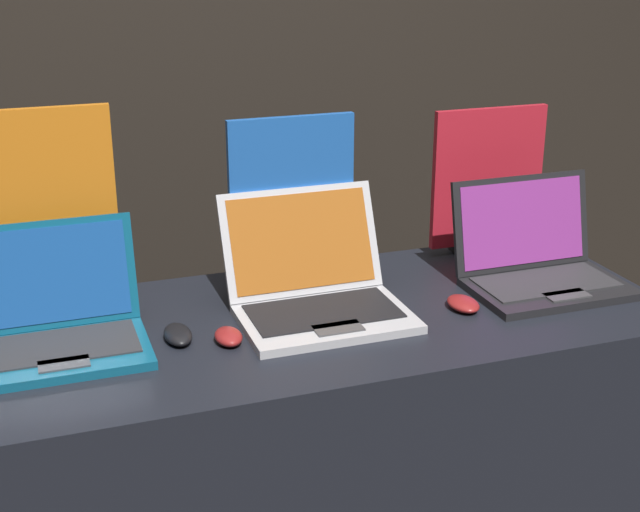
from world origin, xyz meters
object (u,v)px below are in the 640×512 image
(promo_stand_back, at_px, (487,184))
(laptop_front, at_px, (58,322))
(promo_stand_front, at_px, (44,220))
(laptop_middle, at_px, (317,287))
(laptop_back, at_px, (538,262))
(promo_stand_middle, at_px, (293,207))
(mouse_middle, at_px, (228,336))
(mouse_back, at_px, (463,304))
(mouse_front, at_px, (178,334))

(promo_stand_back, bearing_deg, laptop_front, -167.91)
(promo_stand_front, relative_size, laptop_middle, 1.26)
(laptop_middle, bearing_deg, laptop_back, -2.45)
(promo_stand_front, bearing_deg, laptop_middle, -17.14)
(promo_stand_front, distance_m, laptop_middle, 0.65)
(promo_stand_middle, distance_m, laptop_back, 0.64)
(laptop_back, relative_size, promo_stand_back, 0.96)
(laptop_middle, relative_size, promo_stand_middle, 0.90)
(promo_stand_back, bearing_deg, mouse_middle, -156.95)
(mouse_back, relative_size, promo_stand_back, 0.25)
(mouse_middle, bearing_deg, promo_stand_back, 23.05)
(laptop_front, bearing_deg, promo_stand_front, 90.00)
(promo_stand_back, bearing_deg, laptop_middle, -156.69)
(mouse_middle, relative_size, laptop_back, 0.23)
(laptop_back, height_order, promo_stand_back, promo_stand_back)
(mouse_front, distance_m, promo_stand_middle, 0.46)
(laptop_middle, xyz_separation_m, mouse_back, (0.34, -0.10, -0.05))
(promo_stand_back, bearing_deg, promo_stand_middle, -172.99)
(laptop_front, distance_m, mouse_back, 0.94)
(laptop_middle, relative_size, mouse_middle, 4.32)
(promo_stand_middle, height_order, laptop_back, promo_stand_middle)
(promo_stand_front, height_order, promo_stand_middle, promo_stand_front)
(laptop_front, height_order, mouse_front, laptop_front)
(mouse_front, relative_size, laptop_middle, 0.28)
(laptop_middle, height_order, mouse_middle, laptop_middle)
(promo_stand_front, distance_m, promo_stand_middle, 0.60)
(mouse_back, bearing_deg, promo_stand_back, 54.69)
(mouse_middle, distance_m, promo_stand_back, 0.92)
(laptop_back, xyz_separation_m, promo_stand_back, (0.00, 0.28, 0.13))
(laptop_middle, distance_m, promo_stand_middle, 0.23)
(mouse_middle, relative_size, promo_stand_back, 0.22)
(promo_stand_front, bearing_deg, promo_stand_middle, -0.20)
(mouse_front, bearing_deg, promo_stand_back, 18.11)
(mouse_middle, xyz_separation_m, mouse_back, (0.58, -0.00, -0.00))
(laptop_middle, bearing_deg, promo_stand_front, 162.86)
(mouse_front, xyz_separation_m, promo_stand_front, (-0.25, 0.24, 0.22))
(promo_stand_front, distance_m, mouse_middle, 0.50)
(promo_stand_middle, relative_size, promo_stand_back, 1.07)
(mouse_middle, distance_m, laptop_back, 0.84)
(laptop_front, height_order, laptop_back, laptop_back)
(laptop_front, relative_size, laptop_back, 0.94)
(mouse_back, distance_m, promo_stand_back, 0.48)
(mouse_front, distance_m, promo_stand_front, 0.41)
(promo_stand_front, bearing_deg, mouse_front, -43.29)
(mouse_front, bearing_deg, laptop_back, 1.63)
(mouse_front, height_order, promo_stand_middle, promo_stand_middle)
(laptop_front, bearing_deg, promo_stand_middle, 16.94)
(mouse_front, relative_size, laptop_back, 0.28)
(laptop_front, relative_size, mouse_middle, 4.06)
(promo_stand_middle, height_order, mouse_back, promo_stand_middle)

